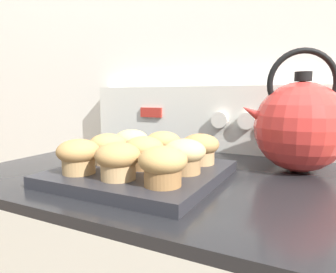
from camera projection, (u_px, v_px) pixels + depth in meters
wall_back at (212, 50)px, 0.94m from camera, size 8.00×0.05×2.40m
control_panel at (206, 118)px, 0.92m from camera, size 0.77×0.07×0.20m
muffin_pan at (144, 173)px, 0.61m from camera, size 0.31×0.31×0.02m
muffin_r0_c0 at (78, 155)px, 0.56m from camera, size 0.08×0.08×0.06m
muffin_r0_c1 at (118, 160)px, 0.52m from camera, size 0.08×0.08×0.06m
muffin_r0_c2 at (163, 165)px, 0.48m from camera, size 0.08×0.08×0.06m
muffin_r1_c0 at (108, 148)px, 0.64m from camera, size 0.08×0.08×0.06m
muffin_r1_c1 at (144, 151)px, 0.60m from camera, size 0.08×0.08×0.06m
muffin_r1_c2 at (184, 155)px, 0.56m from camera, size 0.08×0.08×0.06m
muffin_r2_c0 at (131, 142)px, 0.72m from camera, size 0.08×0.08×0.06m
muffin_r2_c1 at (165, 145)px, 0.68m from camera, size 0.08×0.08×0.06m
muffin_r2_c2 at (200, 148)px, 0.64m from camera, size 0.08×0.08×0.06m
tea_kettle at (300, 125)px, 0.66m from camera, size 0.23×0.20×0.27m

